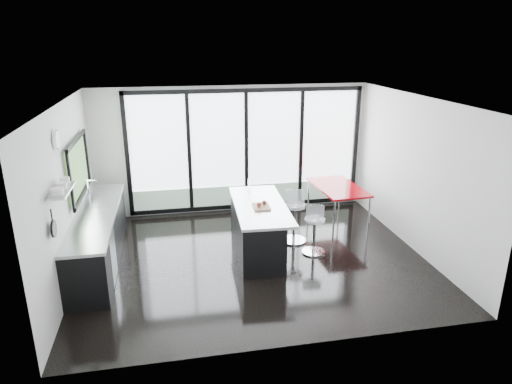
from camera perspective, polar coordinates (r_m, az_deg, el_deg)
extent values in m
cube|color=black|center=(8.26, -0.29, -8.28)|extent=(6.00, 5.00, 0.00)
cube|color=white|center=(7.42, -0.32, 11.36)|extent=(6.00, 5.00, 0.00)
cube|color=beige|center=(10.10, -2.96, 5.26)|extent=(6.00, 0.00, 2.80)
cube|color=white|center=(10.12, -1.25, 5.30)|extent=(5.00, 0.02, 2.50)
cube|color=gray|center=(10.37, -1.17, -0.29)|extent=(5.00, 0.02, 0.44)
cube|color=black|center=(9.95, -8.34, 4.87)|extent=(0.08, 0.04, 2.50)
cube|color=black|center=(10.08, -1.21, 5.25)|extent=(0.08, 0.04, 2.50)
cube|color=black|center=(10.36, 5.65, 5.53)|extent=(0.08, 0.04, 2.50)
cube|color=beige|center=(5.46, 4.64, -6.89)|extent=(6.00, 0.00, 2.80)
cube|color=beige|center=(7.77, -22.58, -0.36)|extent=(0.00, 5.00, 2.80)
cube|color=#49723C|center=(8.56, -21.46, 2.86)|extent=(0.02, 1.60, 0.90)
cube|color=#AAADAF|center=(6.85, -23.16, 0.18)|extent=(0.25, 0.80, 0.03)
cylinder|color=white|center=(7.25, -23.71, 6.00)|extent=(0.04, 0.30, 0.30)
cylinder|color=black|center=(6.63, -23.97, -4.22)|extent=(0.03, 0.24, 0.24)
cube|color=beige|center=(8.77, 19.36, 2.10)|extent=(0.00, 5.00, 2.80)
cube|color=black|center=(8.42, -19.10, -5.56)|extent=(0.65, 3.20, 0.87)
cube|color=#AAADAF|center=(8.25, -19.44, -2.65)|extent=(0.69, 3.24, 0.05)
cube|color=#AAADAF|center=(8.71, -19.02, -1.47)|extent=(0.45, 0.48, 0.06)
cylinder|color=silver|center=(8.66, -20.17, 0.00)|extent=(0.02, 0.02, 0.44)
cube|color=#AAADAF|center=(7.71, -17.45, -7.82)|extent=(0.03, 0.60, 0.80)
cube|color=black|center=(8.41, -0.02, -4.61)|extent=(0.82, 2.16, 0.84)
cube|color=#AAADAF|center=(8.25, 0.51, -1.74)|extent=(1.02, 2.23, 0.05)
cube|color=tan|center=(8.10, 0.67, -1.84)|extent=(0.31, 0.40, 0.03)
sphere|color=maroon|center=(8.03, 0.38, -1.59)|extent=(0.09, 0.09, 0.09)
sphere|color=#58311F|center=(8.14, 1.02, -1.34)|extent=(0.08, 0.08, 0.08)
cylinder|color=silver|center=(8.86, -0.83, 0.82)|extent=(0.07, 0.07, 0.27)
cylinder|color=silver|center=(8.39, 7.27, -5.43)|extent=(0.54, 0.54, 0.68)
cylinder|color=silver|center=(8.79, 4.78, -3.85)|extent=(0.60, 0.60, 0.77)
cube|color=#96040D|center=(9.80, 10.09, -1.54)|extent=(0.95, 1.55, 0.80)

